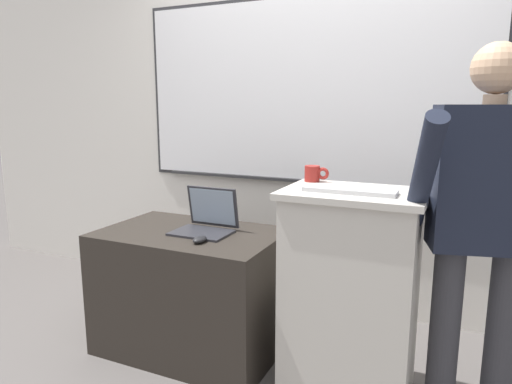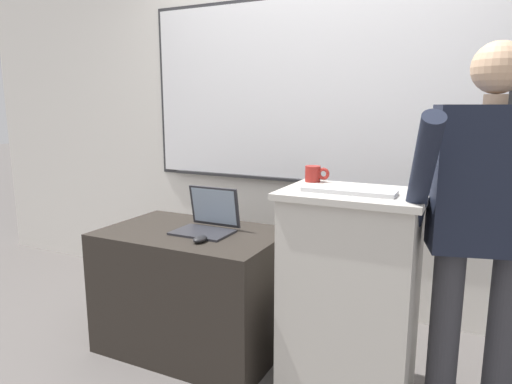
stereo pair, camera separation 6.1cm
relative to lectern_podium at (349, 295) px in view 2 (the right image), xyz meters
name	(u,v)px [view 2 (the right image)]	position (x,y,z in m)	size (l,w,h in m)	color
back_wall	(320,108)	(-0.50, 1.00, 0.88)	(6.40, 0.17, 2.79)	silver
lectern_podium	(349,295)	(0.00, 0.00, 0.00)	(0.65, 0.47, 1.03)	#BCB7AD
side_desk	(193,289)	(-0.93, 0.05, -0.16)	(1.02, 0.66, 0.71)	#28231E
person_presenter	(484,216)	(0.55, 0.02, 0.45)	(0.60, 0.61, 1.67)	#333338
laptop	(209,218)	(-0.85, 0.10, 0.27)	(0.32, 0.27, 0.25)	#28282D
wireless_keyboard	(349,191)	(-0.01, -0.06, 0.52)	(0.42, 0.13, 0.02)	silver
computer_mouse_by_laptop	(200,239)	(-0.77, -0.12, 0.21)	(0.06, 0.10, 0.03)	black
coffee_mug	(314,174)	(-0.25, 0.17, 0.55)	(0.13, 0.08, 0.08)	maroon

